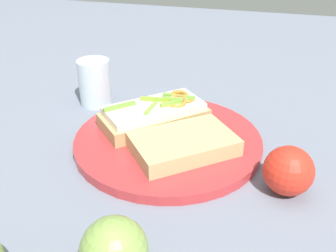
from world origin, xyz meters
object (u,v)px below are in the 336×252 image
(bread_slice_side, at_px, (183,144))
(drinking_glass, at_px, (95,83))
(apple_0, at_px, (114,250))
(apple_1, at_px, (288,171))
(plate, at_px, (168,141))
(sandwich, at_px, (155,114))

(bread_slice_side, xyz_separation_m, drinking_glass, (-0.21, 0.15, 0.02))
(apple_0, bearing_deg, apple_1, 48.41)
(plate, relative_size, bread_slice_side, 2.01)
(plate, xyz_separation_m, bread_slice_side, (0.03, -0.04, 0.02))
(bread_slice_side, distance_m, drinking_glass, 0.26)
(plate, relative_size, sandwich, 1.63)
(apple_1, bearing_deg, drinking_glass, 153.32)
(plate, relative_size, apple_1, 4.46)
(plate, distance_m, drinking_glass, 0.21)
(plate, distance_m, apple_0, 0.27)
(sandwich, xyz_separation_m, drinking_glass, (-0.15, 0.08, 0.01))
(bread_slice_side, height_order, apple_0, apple_0)
(apple_0, relative_size, drinking_glass, 0.79)
(apple_0, xyz_separation_m, drinking_glass, (-0.20, 0.38, 0.01))
(apple_0, bearing_deg, drinking_glass, 117.38)
(bread_slice_side, relative_size, apple_0, 2.12)
(apple_0, relative_size, apple_1, 1.05)
(apple_0, height_order, apple_1, apple_0)
(sandwich, height_order, bread_slice_side, sandwich)
(drinking_glass, bearing_deg, plate, -31.97)
(plate, height_order, sandwich, sandwich)
(plate, relative_size, drinking_glass, 3.38)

